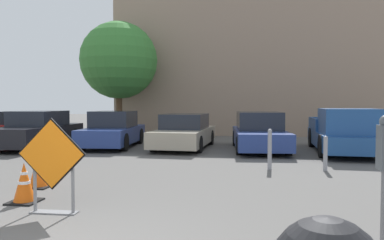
{
  "coord_description": "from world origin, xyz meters",
  "views": [
    {
      "loc": [
        2.2,
        -3.49,
        1.78
      ],
      "look_at": [
        0.48,
        8.93,
        1.23
      ],
      "focal_mm": 35.0,
      "sensor_mm": 36.0,
      "label": 1
    }
  ],
  "objects": [
    {
      "name": "ground_plane",
      "position": [
        0.0,
        10.0,
        0.0
      ],
      "size": [
        96.0,
        96.0,
        0.0
      ],
      "primitive_type": "plane",
      "color": "#565451"
    },
    {
      "name": "parked_car_second",
      "position": [
        -6.05,
        10.61,
        0.69
      ],
      "size": [
        1.91,
        4.62,
        1.48
      ],
      "rotation": [
        0.0,
        0.0,
        3.14
      ],
      "color": "black",
      "rests_on": "ground_plane"
    },
    {
      "name": "bollard_second",
      "position": [
        4.35,
        6.73,
        0.49
      ],
      "size": [
        0.12,
        0.12,
        0.93
      ],
      "color": "gray",
      "rests_on": "ground_plane"
    },
    {
      "name": "traffic_cone_third",
      "position": [
        -2.54,
        5.11,
        0.34
      ],
      "size": [
        0.53,
        0.53,
        0.7
      ],
      "color": "black",
      "rests_on": "ground_plane"
    },
    {
      "name": "street_tree_behind_lot",
      "position": [
        -4.21,
        15.25,
        4.01
      ],
      "size": [
        3.98,
        3.98,
        6.01
      ],
      "color": "#513823",
      "rests_on": "ground_plane"
    },
    {
      "name": "bollard_nearest",
      "position": [
        2.9,
        6.73,
        0.58
      ],
      "size": [
        0.12,
        0.12,
        1.1
      ],
      "color": "gray",
      "rests_on": "ground_plane"
    },
    {
      "name": "parked_car_fifth",
      "position": [
        2.8,
        11.04,
        0.66
      ],
      "size": [
        2.15,
        4.77,
        1.46
      ],
      "rotation": [
        0.0,
        0.0,
        3.21
      ],
      "color": "navy",
      "rests_on": "ground_plane"
    },
    {
      "name": "bollard_third",
      "position": [
        5.79,
        6.73,
        0.53
      ],
      "size": [
        0.12,
        0.12,
        1.01
      ],
      "color": "gray",
      "rests_on": "ground_plane"
    },
    {
      "name": "building_facade_backdrop",
      "position": [
        3.44,
        19.55,
        4.09
      ],
      "size": [
        17.14,
        5.0,
        8.17
      ],
      "color": "gray",
      "rests_on": "ground_plane"
    },
    {
      "name": "road_closed_sign",
      "position": [
        -0.85,
        2.11,
        0.85
      ],
      "size": [
        1.16,
        0.2,
        1.55
      ],
      "color": "black",
      "rests_on": "ground_plane"
    },
    {
      "name": "parked_car_third",
      "position": [
        -3.1,
        11.25,
        0.67
      ],
      "size": [
        2.02,
        4.35,
        1.47
      ],
      "rotation": [
        0.0,
        0.0,
        3.2
      ],
      "color": "navy",
      "rests_on": "ground_plane"
    },
    {
      "name": "pickup_truck",
      "position": [
        5.72,
        10.37,
        0.73
      ],
      "size": [
        2.23,
        5.38,
        1.61
      ],
      "rotation": [
        0.0,
        0.0,
        3.07
      ],
      "color": "navy",
      "rests_on": "ground_plane"
    },
    {
      "name": "traffic_cone_nearest",
      "position": [
        -1.7,
        2.7,
        0.35
      ],
      "size": [
        0.51,
        0.51,
        0.72
      ],
      "color": "black",
      "rests_on": "ground_plane"
    },
    {
      "name": "parked_car_fourth",
      "position": [
        -0.15,
        11.31,
        0.63
      ],
      "size": [
        2.14,
        4.68,
        1.37
      ],
      "rotation": [
        0.0,
        0.0,
        3.08
      ],
      "color": "#A39984",
      "rests_on": "ground_plane"
    },
    {
      "name": "traffic_cone_second",
      "position": [
        -2.13,
        3.89,
        0.35
      ],
      "size": [
        0.52,
        0.52,
        0.72
      ],
      "color": "black",
      "rests_on": "ground_plane"
    }
  ]
}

